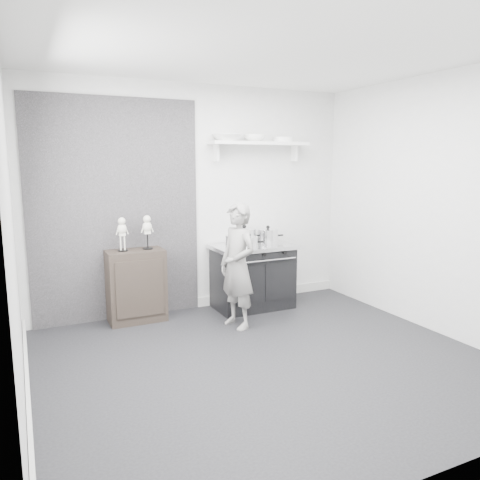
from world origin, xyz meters
name	(u,v)px	position (x,y,z in m)	size (l,w,h in m)	color
ground	(266,361)	(0.00, 0.00, 0.00)	(4.00, 4.00, 0.00)	black
room_shell	(251,180)	(-0.09, 0.15, 1.64)	(4.02, 3.62, 2.71)	silver
wall_shelf	(259,144)	(0.80, 1.68, 2.01)	(1.30, 0.26, 0.24)	white
stove	(253,276)	(0.62, 1.48, 0.40)	(0.99, 0.62, 0.79)	black
side_cabinet	(136,286)	(-0.80, 1.61, 0.41)	(0.63, 0.37, 0.82)	black
child	(238,266)	(0.16, 0.94, 0.68)	(0.50, 0.33, 1.37)	gray
pot_front_left	(235,241)	(0.33, 1.39, 0.87)	(0.32, 0.23, 0.19)	silver
pot_back_left	(244,236)	(0.56, 1.61, 0.89)	(0.38, 0.29, 0.24)	silver
pot_back_right	(268,236)	(0.87, 1.56, 0.88)	(0.35, 0.27, 0.22)	silver
pot_front_center	(250,242)	(0.49, 1.32, 0.86)	(0.29, 0.20, 0.17)	silver
skeleton_full	(122,232)	(-0.93, 1.61, 1.04)	(0.12, 0.08, 0.43)	beige
skeleton_torso	(147,230)	(-0.65, 1.61, 1.04)	(0.12, 0.08, 0.44)	beige
bowl_large	(227,137)	(0.36, 1.67, 2.08)	(0.33, 0.33, 0.08)	white
bowl_small	(254,138)	(0.73, 1.67, 2.08)	(0.26, 0.26, 0.08)	white
plate_stack	(283,140)	(1.14, 1.67, 2.07)	(0.25, 0.25, 0.06)	white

